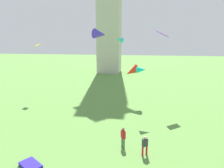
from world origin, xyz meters
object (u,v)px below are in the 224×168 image
at_px(person_1, 145,144).
at_px(kite_flying_5, 163,34).
at_px(kite_flying_4, 37,45).
at_px(kite_flying_1, 119,39).
at_px(kite_flying_3, 100,34).
at_px(kite_flying_2, 141,70).
at_px(person_0, 123,136).
at_px(kite_bundle_2, 31,165).
at_px(kite_flying_6, 132,71).

height_order(person_1, kite_flying_5, kite_flying_5).
xyz_separation_m(person_1, kite_flying_4, (-16.85, 14.48, 7.36)).
bearing_deg(person_1, kite_flying_1, -107.82).
xyz_separation_m(person_1, kite_flying_3, (-6.91, 14.92, 9.00)).
relative_size(kite_flying_1, kite_flying_4, 1.53).
bearing_deg(kite_flying_2, person_1, 168.65).
xyz_separation_m(person_0, kite_flying_4, (-15.02, 13.57, 7.28)).
bearing_deg(kite_flying_5, kite_flying_1, -69.07).
height_order(person_1, kite_flying_3, kite_flying_3).
relative_size(person_0, person_1, 1.08).
bearing_deg(kite_bundle_2, kite_flying_6, 68.36).
xyz_separation_m(person_0, kite_flying_6, (-0.06, 12.06, 3.79)).
relative_size(kite_flying_3, kite_flying_5, 1.55).
bearing_deg(kite_flying_2, kite_flying_6, -0.06).
bearing_deg(person_1, kite_flying_5, -129.77).
height_order(kite_flying_4, kite_flying_6, kite_flying_4).
bearing_deg(kite_flying_5, kite_flying_6, -23.72).
height_order(person_0, kite_flying_6, kite_flying_6).
height_order(person_0, kite_flying_1, kite_flying_1).
distance_m(kite_flying_5, kite_bundle_2, 21.22).
relative_size(kite_flying_2, kite_flying_5, 0.72).
height_order(kite_flying_1, kite_flying_5, kite_flying_5).
distance_m(kite_flying_2, kite_flying_6, 5.09).
distance_m(person_0, person_1, 2.05).
bearing_deg(kite_flying_3, person_0, 153.01).
bearing_deg(person_1, kite_bundle_2, -11.58).
height_order(kite_flying_2, kite_flying_5, kite_flying_5).
bearing_deg(kite_flying_5, kite_flying_3, -36.28).
distance_m(kite_flying_3, kite_flying_5, 9.13).
height_order(kite_flying_1, kite_flying_6, kite_flying_1).
relative_size(kite_flying_1, kite_flying_2, 1.39).
distance_m(kite_flying_1, kite_flying_3, 5.26).
bearing_deg(kite_flying_1, kite_flying_2, -21.05).
relative_size(kite_flying_6, kite_bundle_2, 1.48).
height_order(kite_flying_3, kite_flying_6, kite_flying_3).
distance_m(person_0, kite_bundle_2, 7.45).
xyz_separation_m(person_0, kite_flying_1, (-2.74, 18.67, 8.19)).
bearing_deg(person_0, person_1, -145.18).
bearing_deg(kite_flying_6, kite_bundle_2, -42.26).
bearing_deg(kite_flying_4, kite_flying_1, 107.63).
xyz_separation_m(person_0, kite_bundle_2, (-6.35, -3.79, -0.89)).
height_order(kite_flying_3, kite_bundle_2, kite_flying_3).
xyz_separation_m(kite_flying_2, kite_flying_5, (2.58, 4.86, 4.12)).
relative_size(person_0, kite_flying_4, 1.66).
bearing_deg(kite_bundle_2, kite_flying_2, 55.37).
bearing_deg(kite_flying_6, kite_flying_5, 69.75).
bearing_deg(kite_flying_2, kite_bundle_2, 129.98).
bearing_deg(kite_flying_5, kite_flying_4, -28.58).
height_order(kite_flying_1, kite_flying_2, kite_flying_1).
relative_size(kite_flying_1, kite_flying_5, 1.00).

